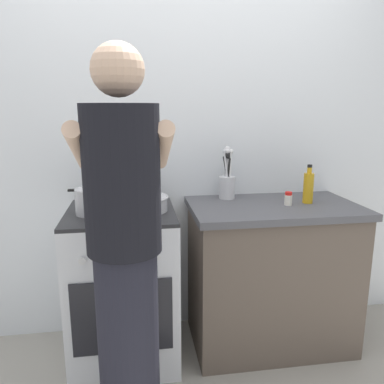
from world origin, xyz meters
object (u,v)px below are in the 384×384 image
pot (94,201)px  stove_range (124,285)px  mixing_bowl (146,203)px  utensil_crock (227,182)px  oil_bottle (308,187)px  spice_bottle (288,199)px  person (125,259)px

pot → stove_range: bearing=13.5°
mixing_bowl → utensil_crock: utensil_crock is taller
mixing_bowl → oil_bottle: (0.97, 0.03, 0.05)m
mixing_bowl → spice_bottle: (0.84, -0.00, -0.01)m
person → utensil_crock: bearing=52.2°
stove_range → utensil_crock: 0.88m
stove_range → spice_bottle: size_ratio=11.34×
pot → person: person is taller
pot → mixing_bowl: 0.28m
stove_range → person: size_ratio=0.53×
spice_bottle → stove_range: bearing=178.7°
mixing_bowl → person: person is taller
stove_range → spice_bottle: (0.98, -0.02, 0.49)m
mixing_bowl → spice_bottle: size_ratio=3.23×
pot → mixing_bowl: pot is taller
stove_range → oil_bottle: size_ratio=3.87×
person → mixing_bowl: bearing=79.9°
spice_bottle → oil_bottle: bearing=13.7°
mixing_bowl → oil_bottle: 0.97m
person → spice_bottle: bearing=31.9°
stove_range → oil_bottle: bearing=0.6°
spice_bottle → oil_bottle: size_ratio=0.34×
stove_range → person: bearing=-86.7°
pot → person: size_ratio=0.15×
spice_bottle → mixing_bowl: bearing=179.9°
utensil_crock → oil_bottle: size_ratio=1.42×
stove_range → person: person is taller
stove_range → utensil_crock: (0.66, 0.20, 0.55)m
oil_bottle → mixing_bowl: bearing=-178.1°
spice_bottle → person: bearing=-148.1°
pot → oil_bottle: 1.25m
stove_range → pot: (-0.14, -0.03, 0.52)m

